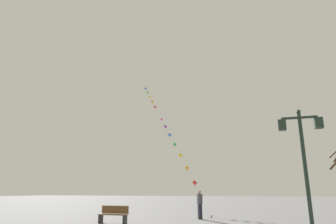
{
  "coord_description": "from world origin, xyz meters",
  "views": [
    {
      "loc": [
        1.49,
        -2.55,
        1.65
      ],
      "look_at": [
        -4.22,
        17.14,
        7.23
      ],
      "focal_mm": 31.12,
      "sensor_mm": 36.0,
      "label": 1
    }
  ],
  "objects_px": {
    "twin_lantern_lamp_post": "(303,147)",
    "kite_train": "(164,124)",
    "park_bench": "(113,215)",
    "kite_flyer": "(200,204)"
  },
  "relations": [
    {
      "from": "twin_lantern_lamp_post",
      "to": "kite_flyer",
      "type": "distance_m",
      "value": 8.91
    },
    {
      "from": "kite_flyer",
      "to": "kite_train",
      "type": "bearing_deg",
      "value": -0.33
    },
    {
      "from": "twin_lantern_lamp_post",
      "to": "park_bench",
      "type": "distance_m",
      "value": 10.05
    },
    {
      "from": "twin_lantern_lamp_post",
      "to": "kite_train",
      "type": "xyz_separation_m",
      "value": [
        -10.86,
        18.15,
        5.56
      ]
    },
    {
      "from": "kite_train",
      "to": "kite_flyer",
      "type": "relative_size",
      "value": 11.67
    },
    {
      "from": "twin_lantern_lamp_post",
      "to": "park_bench",
      "type": "xyz_separation_m",
      "value": [
        -9.08,
        3.28,
        -2.76
      ]
    },
    {
      "from": "kite_train",
      "to": "park_bench",
      "type": "height_order",
      "value": "kite_train"
    },
    {
      "from": "kite_train",
      "to": "park_bench",
      "type": "bearing_deg",
      "value": -83.2
    },
    {
      "from": "twin_lantern_lamp_post",
      "to": "kite_train",
      "type": "bearing_deg",
      "value": 120.89
    },
    {
      "from": "twin_lantern_lamp_post",
      "to": "park_bench",
      "type": "bearing_deg",
      "value": 160.12
    }
  ]
}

